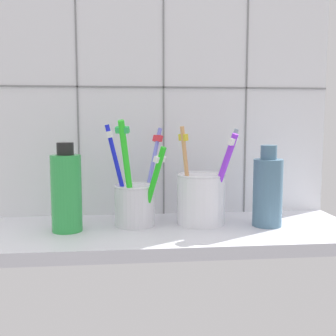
{
  "coord_description": "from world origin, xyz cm",
  "views": [
    {
      "loc": [
        -6.97,
        -66.55,
        19.91
      ],
      "look_at": [
        0.0,
        2.59,
        11.92
      ],
      "focal_mm": 43.51,
      "sensor_mm": 36.0,
      "label": 1
    }
  ],
  "objects_px": {
    "toothbrush_cup_right": "(202,197)",
    "ceramic_vase": "(268,190)",
    "soap_bottle": "(66,191)",
    "toothbrush_cup_left": "(135,200)"
  },
  "relations": [
    {
      "from": "toothbrush_cup_right",
      "to": "ceramic_vase",
      "type": "xyz_separation_m",
      "value": [
        0.11,
        -0.02,
        0.01
      ]
    },
    {
      "from": "soap_bottle",
      "to": "toothbrush_cup_left",
      "type": "bearing_deg",
      "value": 11.74
    },
    {
      "from": "ceramic_vase",
      "to": "toothbrush_cup_left",
      "type": "bearing_deg",
      "value": 174.03
    },
    {
      "from": "toothbrush_cup_left",
      "to": "toothbrush_cup_right",
      "type": "height_order",
      "value": "toothbrush_cup_left"
    },
    {
      "from": "toothbrush_cup_left",
      "to": "soap_bottle",
      "type": "height_order",
      "value": "toothbrush_cup_left"
    },
    {
      "from": "toothbrush_cup_left",
      "to": "soap_bottle",
      "type": "xyz_separation_m",
      "value": [
        -0.11,
        -0.02,
        0.02
      ]
    },
    {
      "from": "toothbrush_cup_right",
      "to": "ceramic_vase",
      "type": "bearing_deg",
      "value": -12.34
    },
    {
      "from": "toothbrush_cup_right",
      "to": "ceramic_vase",
      "type": "height_order",
      "value": "toothbrush_cup_right"
    },
    {
      "from": "toothbrush_cup_left",
      "to": "ceramic_vase",
      "type": "distance_m",
      "value": 0.23
    },
    {
      "from": "toothbrush_cup_left",
      "to": "soap_bottle",
      "type": "bearing_deg",
      "value": -168.26
    }
  ]
}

